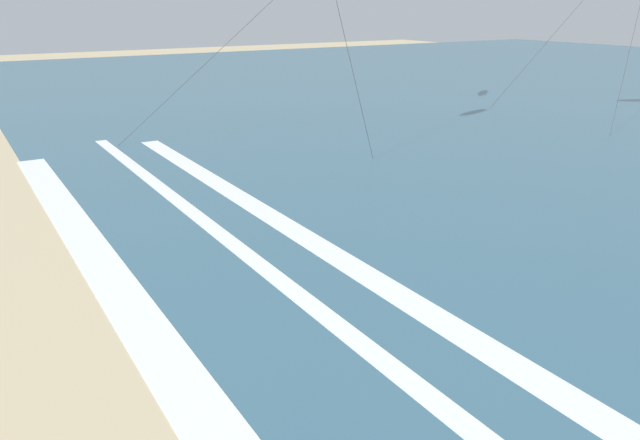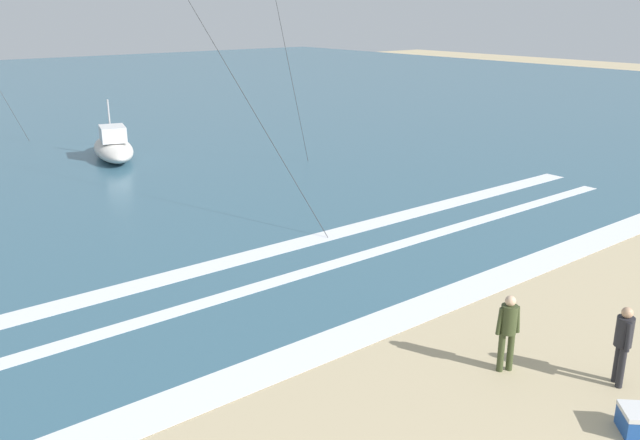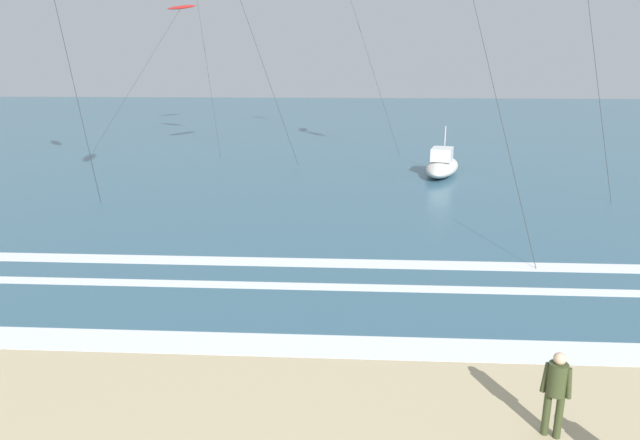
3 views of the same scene
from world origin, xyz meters
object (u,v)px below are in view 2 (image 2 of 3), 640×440
at_px(surfer_left_far, 623,339).
at_px(offshore_boat, 113,147).
at_px(cooler_box, 635,421).
at_px(surfer_right_near, 508,326).

bearing_deg(surfer_left_far, offshore_boat, 89.08).
height_order(offshore_boat, cooler_box, offshore_boat).
relative_size(surfer_left_far, surfer_right_near, 1.00).
bearing_deg(cooler_box, offshore_boat, 86.42).
relative_size(surfer_right_near, cooler_box, 2.12).
xyz_separation_m(surfer_left_far, cooler_box, (-1.23, -0.96, -0.74)).
xyz_separation_m(offshore_boat, cooler_box, (-1.63, -26.07, -0.33)).
bearing_deg(cooler_box, surfer_right_near, 90.29).
height_order(surfer_left_far, cooler_box, surfer_left_far).
relative_size(offshore_boat, cooler_box, 7.26).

